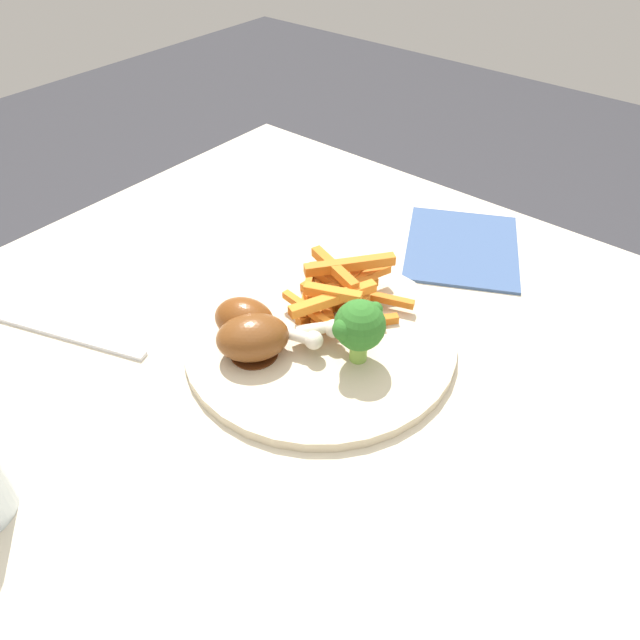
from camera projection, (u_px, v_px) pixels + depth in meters
name	position (u px, v px, depth m)	size (l,w,h in m)	color
dining_table	(352.00, 444.00, 0.68)	(0.98, 0.79, 0.73)	beige
dinner_plate	(320.00, 338.00, 0.63)	(0.29, 0.29, 0.01)	beige
broccoli_floret_front	(359.00, 326.00, 0.57)	(0.05, 0.05, 0.07)	#85B548
carrot_fries_pile	(339.00, 294.00, 0.65)	(0.14, 0.15, 0.05)	orange
chicken_drumstick_near	(250.00, 321.00, 0.61)	(0.12, 0.06, 0.04)	#50220C
chicken_drumstick_far	(258.00, 337.00, 0.59)	(0.11, 0.12, 0.04)	#4D240F
fork	(68.00, 335.00, 0.64)	(0.19, 0.01, 0.01)	silver
napkin	(462.00, 247.00, 0.77)	(0.17, 0.14, 0.00)	#3D5684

